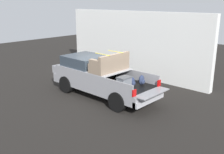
# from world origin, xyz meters

# --- Properties ---
(ground_plane) EXTENTS (40.00, 40.00, 0.00)m
(ground_plane) POSITION_xyz_m (0.00, 0.00, 0.00)
(ground_plane) COLOR black
(pickup_truck) EXTENTS (6.05, 2.06, 2.23)m
(pickup_truck) POSITION_xyz_m (0.37, 0.00, 0.97)
(pickup_truck) COLOR gray
(pickup_truck) RESTS_ON ground_plane
(building_facade) EXTENTS (10.31, 0.36, 3.95)m
(building_facade) POSITION_xyz_m (1.44, -4.03, 1.97)
(building_facade) COLOR white
(building_facade) RESTS_ON ground_plane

